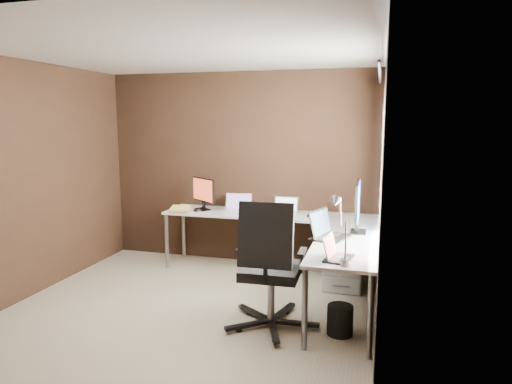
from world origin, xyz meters
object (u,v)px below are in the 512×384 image
at_px(laptop_silver, 285,210).
at_px(laptop_black_big, 327,232).
at_px(monitor_left, 203,192).
at_px(laptop_black_small, 336,254).
at_px(laptop_white, 238,208).
at_px(office_chair, 270,291).
at_px(book_stack, 181,209).
at_px(monitor_right, 358,204).
at_px(desk_lamp, 339,221).
at_px(wastebasket, 340,320).
at_px(drawer_pedestal, 344,261).

height_order(laptop_silver, laptop_black_big, laptop_black_big).
distance_m(monitor_left, laptop_black_small, 2.52).
relative_size(laptop_white, office_chair, 0.30).
relative_size(book_stack, office_chair, 0.22).
height_order(monitor_right, laptop_white, monitor_right).
bearing_deg(laptop_black_big, laptop_silver, 49.94).
bearing_deg(desk_lamp, monitor_right, 72.51).
relative_size(laptop_silver, laptop_black_big, 0.64).
xyz_separation_m(monitor_left, laptop_silver, (1.07, 0.03, -0.19)).
bearing_deg(book_stack, laptop_black_big, -22.39).
distance_m(monitor_right, wastebasket, 1.24).
bearing_deg(wastebasket, book_stack, 147.64).
distance_m(laptop_silver, office_chair, 1.69).
xyz_separation_m(book_stack, office_chair, (1.51, -1.39, -0.41)).
bearing_deg(desk_lamp, laptop_white, 115.83).
distance_m(monitor_left, office_chair, 2.13).
height_order(laptop_white, laptop_silver, laptop_white).
bearing_deg(laptop_silver, laptop_black_small, -63.71).
relative_size(monitor_right, wastebasket, 2.46).
xyz_separation_m(laptop_black_big, book_stack, (-1.94, 0.80, -0.02)).
distance_m(monitor_left, laptop_white, 0.50).
relative_size(drawer_pedestal, monitor_left, 1.45).
xyz_separation_m(desk_lamp, wastebasket, (0.02, 0.23, -0.95)).
xyz_separation_m(drawer_pedestal, laptop_black_small, (0.03, -1.34, 0.48)).
relative_size(monitor_left, laptop_black_small, 1.26).
bearing_deg(drawer_pedestal, laptop_silver, 153.24).
bearing_deg(book_stack, wastebasket, -32.36).
bearing_deg(wastebasket, monitor_right, 84.69).
height_order(laptop_silver, book_stack, laptop_silver).
xyz_separation_m(laptop_black_small, wastebasket, (0.04, 0.14, -0.64)).
height_order(laptop_black_big, wastebasket, laptop_black_big).
height_order(desk_lamp, office_chair, desk_lamp).
bearing_deg(laptop_white, monitor_right, -34.56).
relative_size(drawer_pedestal, laptop_black_big, 1.22).
xyz_separation_m(laptop_black_small, book_stack, (-2.09, 1.49, -0.01)).
distance_m(laptop_black_big, book_stack, 2.10).
relative_size(desk_lamp, wastebasket, 2.10).
xyz_separation_m(laptop_white, laptop_silver, (0.60, 0.02, -0.00)).
distance_m(drawer_pedestal, office_chair, 1.36).
relative_size(laptop_silver, laptop_black_small, 0.96).
distance_m(drawer_pedestal, laptop_black_big, 0.82).
height_order(laptop_black_big, laptop_black_small, laptop_black_big).
bearing_deg(laptop_white, desk_lamp, -61.02).
xyz_separation_m(office_chair, wastebasket, (0.63, 0.04, -0.22)).
height_order(office_chair, wastebasket, office_chair).
xyz_separation_m(monitor_right, book_stack, (-2.21, 0.50, -0.26)).
bearing_deg(laptop_silver, book_stack, -168.15).
xyz_separation_m(monitor_right, laptop_silver, (-0.91, 0.74, -0.25)).
relative_size(laptop_silver, book_stack, 1.17).
relative_size(drawer_pedestal, wastebasket, 2.27).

